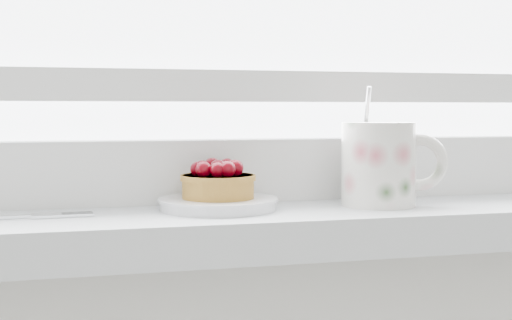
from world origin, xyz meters
name	(u,v)px	position (x,y,z in m)	size (l,w,h in m)	color
saucer	(218,204)	(-0.03, 1.90, 0.95)	(0.12, 0.12, 0.01)	silver
raspberry_tart	(218,181)	(-0.03, 1.90, 0.97)	(0.08, 0.08, 0.04)	#8E5F1F
floral_mug	(381,162)	(0.15, 1.88, 0.99)	(0.12, 0.10, 0.13)	silver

